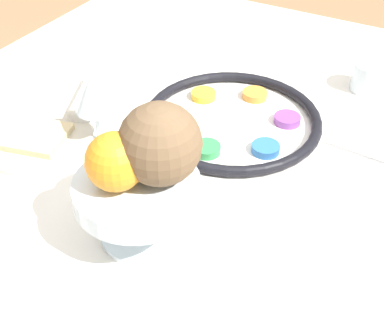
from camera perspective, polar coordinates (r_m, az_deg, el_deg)
The scene contains 11 objects.
dining_table at distance 1.25m, azimuth -2.92°, elevation -11.75°, with size 1.30×0.99×0.76m.
seder_plate at distance 0.99m, azimuth 4.32°, elevation 3.78°, with size 0.33×0.33×0.03m.
wine_glass at distance 0.92m, azimuth -10.45°, elevation 6.35°, with size 0.07×0.07×0.14m.
fruit_stand at distance 0.74m, azimuth -5.83°, elevation -4.28°, with size 0.17×0.17×0.10m.
orange_fruit at distance 0.69m, azimuth -8.17°, elevation -0.59°, with size 0.08×0.08×0.08m.
coconut at distance 0.69m, azimuth -3.46°, elevation 1.30°, with size 0.11×0.11×0.11m.
bread_plate at distance 0.99m, azimuth -16.05°, elevation 1.65°, with size 0.19×0.19×0.02m.
napkin_roll at distance 1.07m, azimuth -10.90°, elevation 6.40°, with size 0.15×0.10×0.04m.
cup_near at distance 1.15m, azimuth 18.39°, elevation 8.02°, with size 0.07×0.07×0.06m.
fork_left at distance 0.97m, azimuth 18.96°, elevation -0.07°, with size 0.03×0.17×0.01m.
fork_right at distance 0.95m, azimuth 18.53°, elevation -1.04°, with size 0.02×0.17×0.01m.
Camera 1 is at (0.67, 0.45, 1.33)m, focal length 50.00 mm.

